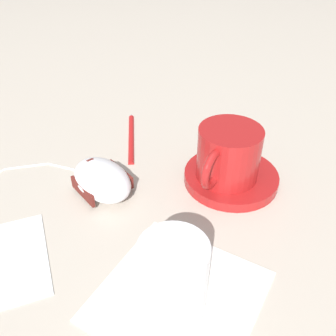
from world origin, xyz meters
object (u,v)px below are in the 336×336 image
object	(u,v)px
drinking_glass	(173,278)
pen	(131,135)
saucer	(231,177)
coffee_cup	(228,154)
computer_mouse	(102,179)

from	to	relation	value
drinking_glass	pen	distance (m)	0.31
pen	saucer	bearing A→B (deg)	-15.85
coffee_cup	computer_mouse	size ratio (longest dim) A/B	0.98
drinking_glass	coffee_cup	bearing A→B (deg)	91.08
saucer	coffee_cup	bearing A→B (deg)	-125.25
saucer	coffee_cup	distance (m)	0.04
coffee_cup	pen	world-z (taller)	coffee_cup
coffee_cup	computer_mouse	distance (m)	0.17
computer_mouse	pen	distance (m)	0.14
drinking_glass	pen	bearing A→B (deg)	124.12
coffee_cup	drinking_glass	size ratio (longest dim) A/B	1.40
saucer	drinking_glass	distance (m)	0.21
saucer	coffee_cup	xyz separation A→B (m)	(-0.01, -0.01, 0.04)
saucer	pen	xyz separation A→B (m)	(-0.18, 0.05, -0.00)
saucer	coffee_cup	size ratio (longest dim) A/B	1.13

